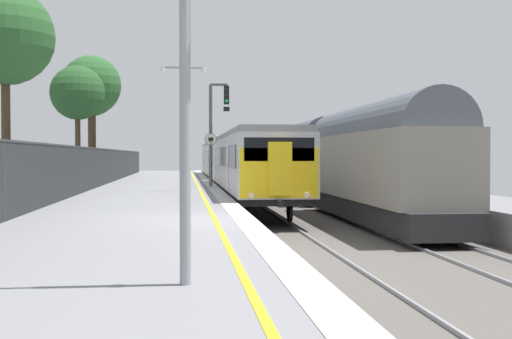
% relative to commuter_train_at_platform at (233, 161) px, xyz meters
% --- Properties ---
extents(ground, '(17.40, 110.00, 1.21)m').
position_rel_commuter_train_at_platform_xyz_m(ground, '(0.54, -26.19, -1.88)').
color(ground, gray).
extents(commuter_train_at_platform, '(2.83, 41.80, 3.81)m').
position_rel_commuter_train_at_platform_xyz_m(commuter_train_at_platform, '(0.00, 0.00, 0.00)').
color(commuter_train_at_platform, '#B7B7BC').
rests_on(commuter_train_at_platform, ground).
extents(freight_train_adjacent_track, '(2.60, 59.30, 4.53)m').
position_rel_commuter_train_at_platform_xyz_m(freight_train_adjacent_track, '(4.00, 4.18, 0.21)').
color(freight_train_adjacent_track, '#232326').
rests_on(freight_train_adjacent_track, ground).
extents(signal_gantry, '(1.10, 0.24, 5.47)m').
position_rel_commuter_train_at_platform_xyz_m(signal_gantry, '(-1.49, -7.27, 2.13)').
color(signal_gantry, '#47474C').
rests_on(signal_gantry, ground).
extents(speed_limit_sign, '(0.59, 0.08, 2.72)m').
position_rel_commuter_train_at_platform_xyz_m(speed_limit_sign, '(-1.85, -9.70, 0.47)').
color(speed_limit_sign, '#59595B').
rests_on(speed_limit_sign, ground).
extents(platform_lamp_near, '(2.00, 0.20, 5.31)m').
position_rel_commuter_train_at_platform_xyz_m(platform_lamp_near, '(-3.21, -34.40, 1.89)').
color(platform_lamp_near, '#93999E').
rests_on(platform_lamp_near, ground).
extents(platform_lamp_mid, '(2.00, 0.20, 5.63)m').
position_rel_commuter_train_at_platform_xyz_m(platform_lamp_mid, '(-3.21, -13.03, 2.06)').
color(platform_lamp_mid, '#93999E').
rests_on(platform_lamp_mid, ground).
extents(platform_back_fence, '(0.07, 99.00, 2.01)m').
position_rel_commuter_train_at_platform_xyz_m(platform_back_fence, '(-7.55, -26.19, -0.22)').
color(platform_back_fence, '#282B2D').
rests_on(platform_back_fence, ground).
extents(background_tree_left, '(3.52, 3.52, 8.58)m').
position_rel_commuter_train_at_platform_xyz_m(background_tree_left, '(-9.91, 7.33, 5.43)').
color(background_tree_left, '#473323').
rests_on(background_tree_left, ground).
extents(background_tree_centre, '(3.10, 3.10, 6.94)m').
position_rel_commuter_train_at_platform_xyz_m(background_tree_centre, '(-8.83, -20.91, 4.04)').
color(background_tree_centre, '#473323').
rests_on(background_tree_centre, ground).
extents(background_tree_right, '(3.73, 3.73, 7.88)m').
position_rel_commuter_train_at_platform_xyz_m(background_tree_right, '(-8.91, -0.45, 4.55)').
color(background_tree_right, '#473323').
rests_on(background_tree_right, ground).
extents(background_tree_back, '(3.06, 3.06, 6.68)m').
position_rel_commuter_train_at_platform_xyz_m(background_tree_back, '(-9.04, -4.62, 3.79)').
color(background_tree_back, '#473323').
rests_on(background_tree_back, ground).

